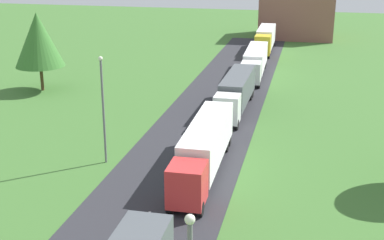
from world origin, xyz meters
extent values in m
cube|color=#2B2B30|center=(0.00, 24.50, 0.03)|extent=(10.00, 140.00, 0.06)
cube|color=white|center=(0.00, 23.42, 0.07)|extent=(0.16, 2.40, 0.01)
cube|color=white|center=(0.00, 29.86, 0.07)|extent=(0.16, 2.40, 0.01)
cube|color=white|center=(0.00, 36.52, 0.07)|extent=(0.16, 2.40, 0.01)
cube|color=white|center=(0.00, 44.06, 0.07)|extent=(0.16, 2.40, 0.01)
cube|color=white|center=(0.00, 50.68, 0.07)|extent=(0.16, 2.40, 0.01)
cube|color=white|center=(0.00, 57.62, 0.07)|extent=(0.16, 2.40, 0.01)
cube|color=white|center=(0.00, 64.27, 0.07)|extent=(0.16, 2.40, 0.01)
cube|color=white|center=(0.00, 72.08, 0.07)|extent=(0.16, 2.40, 0.01)
cube|color=white|center=(0.00, 78.24, 0.07)|extent=(0.16, 2.40, 0.01)
cube|color=red|center=(2.37, 25.46, 1.95)|extent=(2.48, 2.69, 2.77)
cube|color=black|center=(2.39, 24.19, 2.45)|extent=(2.10, 0.14, 1.22)
cube|color=white|center=(2.25, 33.01, 2.34)|extent=(2.70, 11.79, 2.96)
cube|color=black|center=(2.25, 33.01, 0.66)|extent=(1.09, 11.17, 0.24)
cylinder|color=black|center=(3.43, 24.81, 0.56)|extent=(0.37, 1.01, 1.00)
cylinder|color=black|center=(1.33, 24.78, 0.56)|extent=(0.37, 1.01, 1.00)
cylinder|color=black|center=(3.24, 36.55, 0.56)|extent=(0.37, 1.01, 1.00)
cylinder|color=black|center=(1.14, 36.51, 0.56)|extent=(0.37, 1.01, 1.00)
cylinder|color=black|center=(3.21, 37.96, 0.56)|extent=(0.37, 1.01, 1.00)
cylinder|color=black|center=(1.11, 37.92, 0.56)|extent=(0.37, 1.01, 1.00)
cube|color=white|center=(2.23, 42.95, 1.93)|extent=(2.46, 2.33, 2.74)
cube|color=black|center=(2.22, 41.86, 2.42)|extent=(2.10, 0.12, 1.20)
cube|color=#4C5156|center=(2.30, 49.75, 2.31)|extent=(2.61, 10.61, 2.90)
cube|color=black|center=(2.30, 49.75, 0.66)|extent=(1.00, 10.07, 0.24)
cylinder|color=black|center=(3.28, 42.37, 0.56)|extent=(0.36, 1.00, 1.00)
cylinder|color=black|center=(1.18, 42.39, 0.56)|extent=(0.36, 1.00, 1.00)
cylinder|color=black|center=(3.38, 52.91, 0.56)|extent=(0.36, 1.00, 1.00)
cylinder|color=black|center=(1.28, 52.94, 0.56)|extent=(0.36, 1.00, 1.00)
cylinder|color=black|center=(3.40, 54.19, 0.56)|extent=(0.36, 1.00, 1.00)
cylinder|color=black|center=(1.30, 54.21, 0.56)|extent=(0.36, 1.00, 1.00)
cube|color=white|center=(2.68, 58.93, 1.87)|extent=(2.51, 2.61, 2.62)
cube|color=black|center=(2.71, 57.72, 2.34)|extent=(2.10, 0.16, 1.15)
cube|color=white|center=(2.47, 66.20, 2.21)|extent=(2.82, 11.36, 2.69)
cube|color=black|center=(2.47, 66.20, 0.66)|extent=(1.20, 10.75, 0.24)
cylinder|color=black|center=(3.74, 58.33, 0.56)|extent=(0.38, 1.01, 1.00)
cylinder|color=black|center=(1.64, 58.27, 0.56)|extent=(0.38, 1.01, 1.00)
cylinder|color=black|center=(3.42, 69.61, 0.56)|extent=(0.38, 1.01, 1.00)
cylinder|color=black|center=(1.32, 69.55, 0.56)|extent=(0.38, 1.01, 1.00)
cylinder|color=black|center=(3.38, 70.97, 0.56)|extent=(0.38, 1.01, 1.00)
cylinder|color=black|center=(1.29, 70.91, 0.56)|extent=(0.38, 1.01, 1.00)
cube|color=yellow|center=(2.34, 77.13, 2.05)|extent=(2.47, 2.66, 2.99)
cube|color=black|center=(2.36, 75.88, 2.59)|extent=(2.10, 0.12, 1.31)
cube|color=white|center=(2.26, 83.71, 2.35)|extent=(2.62, 9.84, 2.97)
cube|color=black|center=(2.26, 83.71, 0.66)|extent=(1.01, 9.33, 0.24)
cylinder|color=black|center=(3.40, 76.49, 0.56)|extent=(0.36, 1.00, 1.00)
cylinder|color=black|center=(1.30, 76.46, 0.56)|extent=(0.36, 1.00, 1.00)
cylinder|color=black|center=(3.28, 86.66, 0.56)|extent=(0.36, 1.00, 1.00)
cylinder|color=black|center=(1.18, 86.64, 0.56)|extent=(0.36, 1.00, 1.00)
cylinder|color=black|center=(3.27, 87.84, 0.56)|extent=(0.36, 1.00, 1.00)
cylinder|color=black|center=(1.17, 87.81, 0.56)|extent=(0.36, 1.00, 1.00)
sphere|color=silver|center=(6.37, 9.06, 8.69)|extent=(0.36, 0.36, 0.36)
cylinder|color=slate|center=(-6.10, 32.11, 4.30)|extent=(0.18, 0.18, 8.60)
sphere|color=silver|center=(-6.10, 32.11, 8.72)|extent=(0.36, 0.36, 0.36)
cylinder|color=#513823|center=(-22.14, 51.72, 1.51)|extent=(0.39, 0.39, 3.03)
cone|color=#38702D|center=(-22.14, 51.72, 6.27)|extent=(5.90, 5.90, 6.49)
cube|color=brown|center=(6.70, 98.77, 4.33)|extent=(13.60, 12.05, 8.67)
camera|label=1|loc=(9.84, -5.93, 17.26)|focal=49.72mm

